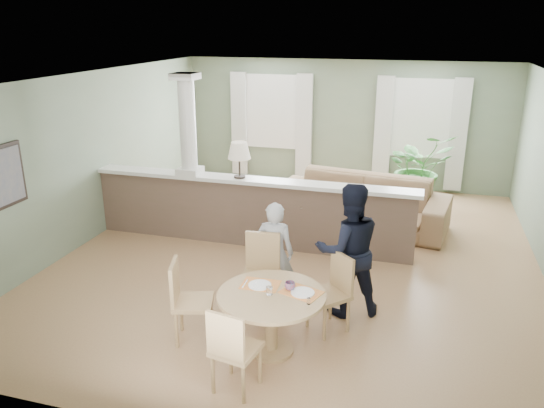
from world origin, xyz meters
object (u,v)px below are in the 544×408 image
(chair_far_man, at_px, (334,289))
(man_person, at_px, (348,250))
(chair_far_boy, at_px, (261,270))
(chair_near, at_px, (232,348))
(sofa, at_px, (359,202))
(houseplant, at_px, (418,168))
(child_person, at_px, (275,253))
(chair_side, at_px, (186,297))
(dining_table, at_px, (272,306))

(chair_far_man, xyz_separation_m, man_person, (0.10, 0.41, 0.33))
(chair_far_boy, distance_m, chair_near, 1.60)
(sofa, xyz_separation_m, chair_near, (-0.59, -4.85, 0.07))
(sofa, bearing_deg, man_person, -77.25)
(houseplant, bearing_deg, chair_near, -103.30)
(sofa, bearing_deg, chair_near, -88.56)
(chair_far_boy, relative_size, child_person, 0.74)
(chair_near, bearing_deg, houseplant, -93.15)
(chair_side, bearing_deg, chair_far_boy, -52.51)
(houseplant, distance_m, man_person, 4.71)
(houseplant, bearing_deg, man_person, -98.69)
(sofa, height_order, dining_table, sofa)
(sofa, height_order, chair_side, chair_side)
(chair_far_boy, bearing_deg, sofa, 69.89)
(houseplant, distance_m, chair_far_boy, 5.20)
(sofa, height_order, chair_far_boy, chair_far_boy)
(chair_near, bearing_deg, chair_far_man, -106.81)
(chair_far_man, height_order, chair_near, same)
(sofa, xyz_separation_m, chair_side, (-1.41, -4.12, 0.09))
(houseplant, xyz_separation_m, chair_far_boy, (-1.74, -4.90, -0.16))
(chair_far_boy, bearing_deg, chair_far_man, -16.49)
(houseplant, bearing_deg, chair_side, -112.20)
(dining_table, bearing_deg, chair_far_man, 49.63)
(chair_far_man, height_order, man_person, man_person)
(houseplant, bearing_deg, chair_far_boy, -109.53)
(child_person, height_order, man_person, man_person)
(chair_far_man, bearing_deg, chair_near, -73.96)
(chair_side, relative_size, man_person, 0.57)
(sofa, xyz_separation_m, child_person, (-0.70, -2.99, 0.23))
(chair_near, height_order, child_person, child_person)
(chair_far_boy, height_order, man_person, man_person)
(houseplant, bearing_deg, child_person, -109.53)
(chair_far_man, xyz_separation_m, chair_near, (-0.72, -1.42, 0.00))
(sofa, relative_size, houseplant, 2.12)
(chair_far_man, height_order, chair_side, chair_side)
(chair_far_boy, height_order, chair_far_man, chair_far_boy)
(dining_table, bearing_deg, chair_far_boy, 114.79)
(man_person, bearing_deg, chair_far_man, 53.36)
(sofa, height_order, man_person, man_person)
(chair_far_boy, xyz_separation_m, chair_far_man, (0.93, -0.17, -0.04))
(sofa, xyz_separation_m, chair_far_boy, (-0.80, -3.26, 0.11))
(chair_side, bearing_deg, chair_far_man, -82.87)
(chair_far_man, bearing_deg, sofa, 135.17)
(dining_table, height_order, chair_near, chair_near)
(chair_far_man, distance_m, child_person, 0.95)
(chair_side, height_order, child_person, child_person)
(houseplant, height_order, child_person, houseplant)
(sofa, bearing_deg, chair_side, -100.47)
(chair_side, bearing_deg, man_person, -73.07)
(chair_far_boy, xyz_separation_m, chair_near, (0.20, -1.59, -0.04))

